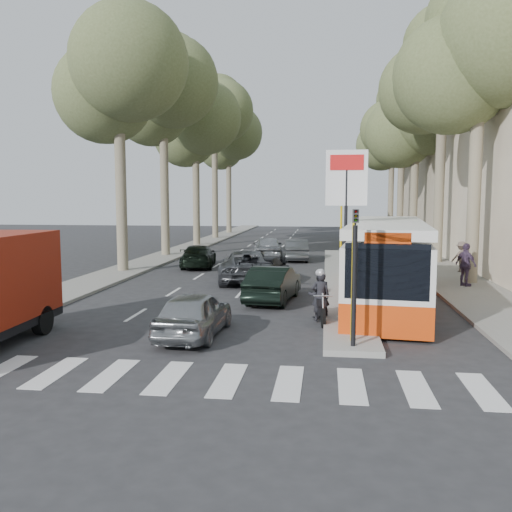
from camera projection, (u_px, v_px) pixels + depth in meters
The scene contains 28 objects.
ground at pixel (236, 333), 15.55m from camera, with size 120.00×120.00×0.00m, color #28282B.
sidewalk_right at pixel (410, 251), 39.11m from camera, with size 3.20×70.00×0.12m, color gray.
median_left at pixel (196, 245), 44.18m from camera, with size 2.40×64.00×0.12m, color gray.
traffic_island at pixel (340, 277), 25.98m from camera, with size 1.50×26.00×0.16m, color gray.
building_far at pixel (480, 150), 46.27m from camera, with size 11.00×20.00×16.00m, color #B7A88E.
billboard at pixel (346, 203), 19.68m from camera, with size 1.50×12.10×5.60m.
traffic_light_island at pixel (355, 254), 13.40m from camera, with size 0.16×0.41×3.60m.
tree_l_a at pixel (121, 69), 27.40m from camera, with size 7.40×7.20×14.10m.
tree_l_b at pixel (165, 87), 35.23m from camera, with size 7.40×7.20×14.88m.
tree_l_c at pixel (197, 121), 43.20m from camera, with size 7.40×7.20×13.71m.
tree_l_d at pixel (216, 114), 50.92m from camera, with size 7.40×7.20×15.66m.
tree_l_e at pixel (230, 135), 58.94m from camera, with size 7.40×7.20×14.49m.
tree_r_a at pixel (483, 46), 23.27m from camera, with size 7.40×7.20×14.10m.
tree_r_b at pixel (446, 66), 31.03m from camera, with size 7.40×7.20×15.27m.
tree_r_c at pixel (418, 117), 39.13m from camera, with size 7.40×7.20×13.32m.
tree_r_d at pixel (404, 115), 46.86m from camera, with size 7.40×7.20×14.88m.
tree_r_e at pixel (394, 134), 54.81m from camera, with size 7.40×7.20×14.10m.
silver_hatchback at pixel (194, 314), 15.16m from camera, with size 1.53×3.81×1.30m, color #94989B.
dark_hatchback at pixel (273, 284), 20.34m from camera, with size 1.42×4.07×1.34m, color black.
queue_car_a at pixel (247, 266), 25.28m from camera, with size 2.42×5.25×1.46m, color #474A4E.
queue_car_b at pixel (266, 270), 24.76m from camera, with size 1.73×4.26×1.24m, color black.
queue_car_c at pixel (268, 248), 34.12m from camera, with size 1.79×4.45×1.51m, color gray.
queue_car_d at pixel (296, 250), 33.80m from camera, with size 1.38×3.96×1.30m, color #45494C.
queue_car_e at pixel (198, 256), 30.38m from camera, with size 1.77×4.36×1.27m, color black.
city_bus at pixel (387, 260), 19.97m from camera, with size 3.80×11.80×3.05m.
motorcycle at pixel (320, 297), 17.03m from camera, with size 0.79×1.98×1.69m.
pedestrian_near at pixel (466, 265), 23.09m from camera, with size 1.08×0.53×1.85m, color #473651.
pedestrian_far at pixel (461, 257), 27.68m from camera, with size 1.00×0.44×1.55m, color brown.
Camera 1 is at (2.52, -15.03, 3.86)m, focal length 38.00 mm.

